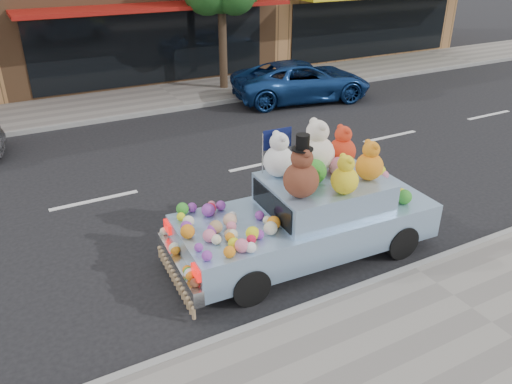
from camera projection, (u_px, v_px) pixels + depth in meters
ground at (263, 164)px, 12.03m from camera, size 120.00×120.00×0.00m
near_sidewalk at (491, 325)px, 6.89m from camera, size 60.00×3.00×0.12m
far_sidewalk at (171, 96)px, 17.12m from camera, size 60.00×3.00×0.12m
near_kerb at (413, 269)px, 8.07m from camera, size 60.00×0.12×0.13m
far_kerb at (187, 107)px, 15.94m from camera, size 60.00×0.12×0.13m
car_blue at (302, 81)px, 16.65m from camera, size 4.96×2.96×1.29m
art_car at (308, 211)px, 8.24m from camera, size 4.56×1.96×2.34m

